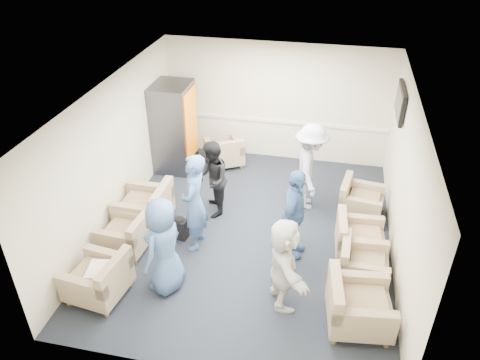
% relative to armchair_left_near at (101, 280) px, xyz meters
% --- Properties ---
extents(floor, '(6.00, 6.00, 0.00)m').
position_rel_armchair_left_near_xyz_m(floor, '(1.93, 2.01, -0.33)').
color(floor, black).
rests_on(floor, ground).
extents(ceiling, '(6.00, 6.00, 0.00)m').
position_rel_armchair_left_near_xyz_m(ceiling, '(1.93, 2.01, 2.37)').
color(ceiling, silver).
rests_on(ceiling, back_wall).
extents(back_wall, '(5.00, 0.02, 2.70)m').
position_rel_armchair_left_near_xyz_m(back_wall, '(1.93, 5.01, 1.02)').
color(back_wall, beige).
rests_on(back_wall, floor).
extents(front_wall, '(5.00, 0.02, 2.70)m').
position_rel_armchair_left_near_xyz_m(front_wall, '(1.93, -0.99, 1.02)').
color(front_wall, beige).
rests_on(front_wall, floor).
extents(left_wall, '(0.02, 6.00, 2.70)m').
position_rel_armchair_left_near_xyz_m(left_wall, '(-0.57, 2.01, 1.02)').
color(left_wall, beige).
rests_on(left_wall, floor).
extents(right_wall, '(0.02, 6.00, 2.70)m').
position_rel_armchair_left_near_xyz_m(right_wall, '(4.43, 2.01, 1.02)').
color(right_wall, beige).
rests_on(right_wall, floor).
extents(chair_rail, '(4.98, 0.04, 0.06)m').
position_rel_armchair_left_near_xyz_m(chair_rail, '(1.93, 4.99, 0.57)').
color(chair_rail, silver).
rests_on(chair_rail, back_wall).
extents(tv, '(0.10, 1.00, 0.58)m').
position_rel_armchair_left_near_xyz_m(tv, '(4.37, 3.81, 1.72)').
color(tv, black).
rests_on(tv, right_wall).
extents(armchair_left_near, '(0.93, 0.93, 0.66)m').
position_rel_armchair_left_near_xyz_m(armchair_left_near, '(0.00, 0.00, 0.00)').
color(armchair_left_near, '#8F775C').
rests_on(armchair_left_near, floor).
extents(armchair_left_mid, '(0.83, 0.83, 0.62)m').
position_rel_armchair_left_near_xyz_m(armchair_left_mid, '(-0.05, 1.12, -0.02)').
color(armchair_left_mid, '#8F775C').
rests_on(armchair_left_mid, floor).
extents(armchair_left_far, '(0.90, 0.90, 0.72)m').
position_rel_armchair_left_near_xyz_m(armchair_left_far, '(0.01, 1.88, 0.03)').
color(armchair_left_far, '#8F775C').
rests_on(armchair_left_far, floor).
extents(armchair_right_near, '(0.98, 0.98, 0.70)m').
position_rel_armchair_left_near_xyz_m(armchair_right_near, '(3.78, 0.24, 0.02)').
color(armchair_right_near, '#8F775C').
rests_on(armchair_right_near, floor).
extents(armchair_right_midnear, '(0.78, 0.78, 0.60)m').
position_rel_armchair_left_near_xyz_m(armchair_right_midnear, '(3.87, 1.22, -0.03)').
color(armchair_right_midnear, '#8F775C').
rests_on(armchair_right_midnear, floor).
extents(armchair_right_midfar, '(0.85, 0.85, 0.64)m').
position_rel_armchair_left_near_xyz_m(armchair_right_midfar, '(3.81, 1.80, -0.01)').
color(armchair_right_midfar, '#8F775C').
rests_on(armchair_right_midfar, floor).
extents(armchair_right_far, '(0.88, 0.88, 0.62)m').
position_rel_armchair_left_near_xyz_m(armchair_right_far, '(3.84, 3.01, -0.02)').
color(armchair_right_far, '#8F775C').
rests_on(armchair_right_far, floor).
extents(armchair_corner, '(1.05, 1.05, 0.61)m').
position_rel_armchair_left_near_xyz_m(armchair_corner, '(0.88, 4.34, -0.02)').
color(armchair_corner, '#8F775C').
rests_on(armchair_corner, floor).
extents(vending_machine, '(0.79, 0.93, 1.96)m').
position_rel_armchair_left_near_xyz_m(vending_machine, '(-0.17, 4.07, 0.65)').
color(vending_machine, '#48484F').
rests_on(vending_machine, floor).
extents(backpack, '(0.30, 0.24, 0.47)m').
position_rel_armchair_left_near_xyz_m(backpack, '(0.72, 1.62, -0.09)').
color(backpack, black).
rests_on(backpack, floor).
extents(pillow, '(0.38, 0.46, 0.12)m').
position_rel_armchair_left_near_xyz_m(pillow, '(-0.01, 0.01, 0.17)').
color(pillow, white).
rests_on(pillow, armchair_left_near).
extents(person_front_left, '(0.72, 0.91, 1.63)m').
position_rel_armchair_left_near_xyz_m(person_front_left, '(0.91, 0.41, 0.49)').
color(person_front_left, '#3D5D93').
rests_on(person_front_left, floor).
extents(person_mid_left, '(0.45, 0.67, 1.79)m').
position_rel_armchair_left_near_xyz_m(person_mid_left, '(1.06, 1.50, 0.57)').
color(person_mid_left, '#3D5D93').
rests_on(person_mid_left, floor).
extents(person_back_left, '(0.77, 0.87, 1.52)m').
position_rel_armchair_left_near_xyz_m(person_back_left, '(1.10, 2.49, 0.43)').
color(person_back_left, black).
rests_on(person_back_left, floor).
extents(person_back_right, '(0.80, 1.21, 1.75)m').
position_rel_armchair_left_near_xyz_m(person_back_right, '(2.86, 3.13, 0.55)').
color(person_back_right, silver).
rests_on(person_back_right, floor).
extents(person_mid_right, '(0.56, 1.02, 1.64)m').
position_rel_armchair_left_near_xyz_m(person_mid_right, '(2.73, 1.62, 0.49)').
color(person_mid_right, '#3D5D93').
rests_on(person_mid_right, floor).
extents(person_front_right, '(0.90, 1.47, 1.51)m').
position_rel_armchair_left_near_xyz_m(person_front_right, '(2.71, 0.47, 0.43)').
color(person_front_right, silver).
rests_on(person_front_right, floor).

